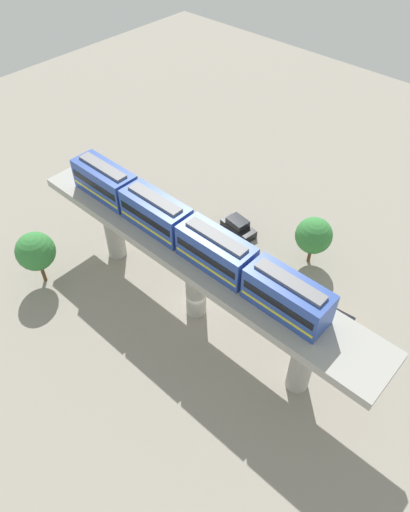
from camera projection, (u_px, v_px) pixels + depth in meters
The scene contains 7 objects.
ground_plane at pixel (196, 311), 45.62m from camera, with size 120.00×120.00×0.00m, color gray.
viaduct at pixel (195, 266), 41.15m from camera, with size 5.20×35.80×8.12m.
train at pixel (185, 231), 39.33m from camera, with size 2.64×27.45×3.24m.
parked_car_black at pixel (238, 227), 53.10m from camera, with size 2.33×4.40×1.76m.
parked_car_yellow at pixel (339, 325), 43.51m from camera, with size 2.19×4.35×1.76m.
tree_near_viaduct at pixel (314, 235), 47.81m from camera, with size 3.79×3.79×5.56m.
tree_mid_lot at pixel (36, 251), 45.52m from camera, with size 3.83×3.83×6.06m.
Camera 1 is at (-20.41, -19.81, 36.07)m, focal length 33.17 mm.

